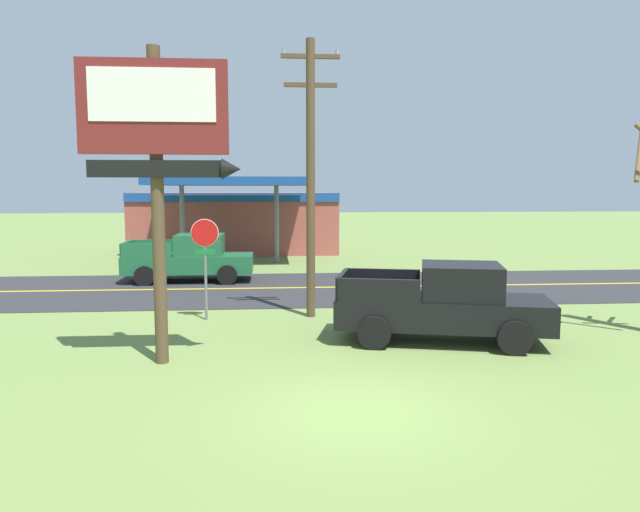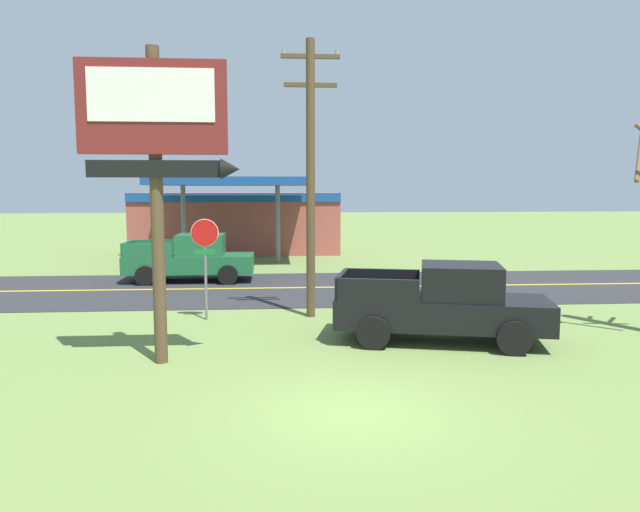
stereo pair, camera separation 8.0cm
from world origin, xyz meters
The scene contains 9 objects.
ground_plane centered at (0.00, 0.00, 0.00)m, with size 180.00×180.00×0.00m, color olive.
road_asphalt centered at (0.00, 13.00, 0.01)m, with size 140.00×8.00×0.02m, color #2B2B2D.
road_centre_line centered at (0.00, 13.00, 0.02)m, with size 126.00×0.20×0.01m, color gold.
motel_sign centered at (-3.80, 3.12, 4.73)m, with size 3.33×0.54×6.76m.
stop_sign centered at (-3.36, 7.57, 2.03)m, with size 0.80×0.08×2.95m.
utility_pole centered at (-0.29, 7.80, 4.31)m, with size 1.71×0.26×8.08m.
gas_station centered at (-3.58, 26.83, 1.94)m, with size 12.00×11.50×4.40m.
pickup_black_parked_on_lawn centered at (2.83, 4.55, 0.96)m, with size 5.52×3.14×1.96m.
pickup_green_on_road centered at (-4.77, 15.00, 0.96)m, with size 5.20×2.24×1.96m.
Camera 2 is at (-1.37, -9.83, 3.79)m, focal length 33.65 mm.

